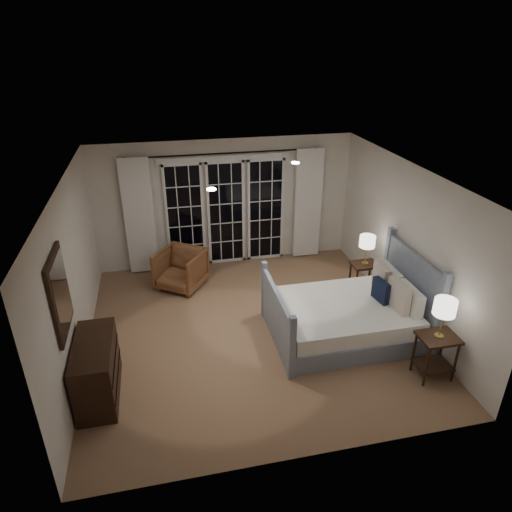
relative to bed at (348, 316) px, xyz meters
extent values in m
plane|color=#8F6A4D|center=(-1.42, 0.42, -0.32)|extent=(5.00, 5.00, 0.00)
plane|color=white|center=(-1.42, 0.42, 2.18)|extent=(5.00, 5.00, 0.00)
cube|color=silver|center=(-3.92, 0.42, 0.93)|extent=(0.02, 5.00, 2.50)
cube|color=silver|center=(1.08, 0.42, 0.93)|extent=(0.02, 5.00, 2.50)
cube|color=silver|center=(-1.42, 2.92, 0.93)|extent=(5.00, 0.02, 2.50)
cube|color=silver|center=(-1.42, -2.08, 0.93)|extent=(5.00, 0.02, 2.50)
cube|color=black|center=(-2.22, 2.89, 0.73)|extent=(0.66, 0.02, 2.02)
cube|color=black|center=(-1.42, 2.89, 0.73)|extent=(0.66, 0.02, 2.02)
cube|color=black|center=(-0.62, 2.89, 0.73)|extent=(0.66, 0.02, 2.02)
cube|color=white|center=(-1.42, 2.87, 1.83)|extent=(2.50, 0.04, 0.10)
cylinder|color=black|center=(-1.42, 2.82, 1.93)|extent=(3.50, 0.03, 0.03)
cube|color=silver|center=(-3.07, 2.80, 0.83)|extent=(0.55, 0.10, 2.25)
cube|color=silver|center=(0.23, 2.80, 0.83)|extent=(0.55, 0.10, 2.25)
cylinder|color=white|center=(-0.62, 1.02, 2.17)|extent=(0.12, 0.12, 0.01)
cylinder|color=white|center=(-2.02, 0.02, 2.17)|extent=(0.12, 0.12, 0.01)
cube|color=#8691A1|center=(-0.07, 0.00, -0.18)|extent=(2.02, 1.58, 0.30)
cube|color=white|center=(-0.07, 0.00, 0.09)|extent=(1.96, 1.52, 0.25)
cube|color=#8691A1|center=(1.00, 0.00, 0.32)|extent=(0.06, 1.58, 1.28)
cube|color=#8691A1|center=(-1.14, 0.00, 0.12)|extent=(0.06, 1.58, 0.89)
cube|color=white|center=(0.80, -0.32, 0.40)|extent=(0.14, 0.60, 0.36)
cube|color=white|center=(0.80, 0.32, 0.40)|extent=(0.14, 0.60, 0.36)
cube|color=beige|center=(0.64, -0.28, 0.44)|extent=(0.16, 0.46, 0.45)
cube|color=beige|center=(0.64, 0.28, 0.44)|extent=(0.16, 0.46, 0.45)
cube|color=#121A32|center=(0.50, 0.00, 0.39)|extent=(0.15, 0.35, 0.34)
cube|color=black|center=(0.76, -1.17, 0.31)|extent=(0.51, 0.40, 0.04)
cube|color=black|center=(0.76, -1.17, -0.14)|extent=(0.46, 0.36, 0.03)
cylinder|color=black|center=(0.55, -1.33, -0.01)|extent=(0.04, 0.04, 0.63)
cylinder|color=black|center=(0.97, -1.33, -0.01)|extent=(0.04, 0.04, 0.63)
cylinder|color=black|center=(0.55, -1.01, -0.01)|extent=(0.04, 0.04, 0.63)
cylinder|color=black|center=(0.97, -1.01, -0.01)|extent=(0.04, 0.04, 0.63)
cube|color=black|center=(0.76, 1.11, 0.25)|extent=(0.45, 0.36, 0.04)
cube|color=black|center=(0.76, 1.11, -0.16)|extent=(0.42, 0.33, 0.03)
cylinder|color=black|center=(0.57, 0.96, -0.04)|extent=(0.04, 0.04, 0.56)
cylinder|color=black|center=(0.95, 0.96, -0.04)|extent=(0.04, 0.04, 0.56)
cylinder|color=black|center=(0.57, 1.25, -0.04)|extent=(0.04, 0.04, 0.56)
cylinder|color=black|center=(0.95, 1.25, -0.04)|extent=(0.04, 0.04, 0.56)
cylinder|color=tan|center=(0.76, -1.17, 0.34)|extent=(0.12, 0.12, 0.02)
cylinder|color=tan|center=(0.76, -1.17, 0.52)|extent=(0.02, 0.02, 0.33)
cylinder|color=white|center=(0.76, -1.17, 0.78)|extent=(0.29, 0.29, 0.21)
cylinder|color=tan|center=(0.76, 1.11, 0.28)|extent=(0.12, 0.12, 0.02)
cylinder|color=tan|center=(0.76, 1.11, 0.44)|extent=(0.02, 0.02, 0.31)
cylinder|color=white|center=(0.76, 1.11, 0.70)|extent=(0.27, 0.27, 0.20)
imported|color=brown|center=(-2.41, 2.03, 0.04)|extent=(1.09, 1.10, 0.73)
cube|color=black|center=(-3.65, -0.57, 0.08)|extent=(0.47, 1.13, 0.80)
cube|color=black|center=(-3.41, -0.57, -0.06)|extent=(0.01, 1.11, 0.01)
cube|color=black|center=(-3.41, -0.57, 0.20)|extent=(0.01, 1.11, 0.01)
cube|color=black|center=(-3.89, -0.57, 1.23)|extent=(0.04, 0.85, 1.00)
cube|color=white|center=(-3.86, -0.57, 1.23)|extent=(0.01, 0.73, 0.88)
camera|label=1|loc=(-2.65, -5.45, 3.93)|focal=32.00mm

